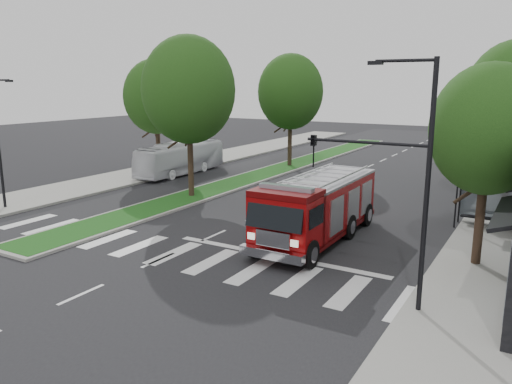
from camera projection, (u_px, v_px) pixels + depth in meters
ground at (214, 236)px, 24.18m from camera, size 140.00×140.00×0.00m
sidewalk_left at (138, 175)px, 39.78m from camera, size 5.00×80.00×0.15m
median at (279, 169)px, 42.28m from camera, size 3.00×50.00×0.15m
bus_shelter at (489, 189)px, 25.03m from camera, size 3.20×1.60×2.61m
tree_right_near at (489, 130)px, 18.97m from camera, size 4.40×4.40×8.05m
tree_median_near at (189, 90)px, 30.75m from camera, size 5.80×5.80×10.16m
tree_median_far at (291, 92)px, 42.59m from camera, size 5.60×5.60×9.72m
tree_left_mid at (156, 97)px, 39.91m from camera, size 5.20×5.20×9.16m
streetlight_right_near at (399, 168)px, 15.46m from camera, size 4.08×0.22×8.00m
streetlight_right_far at (499, 123)px, 34.90m from camera, size 2.11×0.20×8.00m
fire_engine at (317, 208)px, 23.23m from camera, size 2.88×9.23×3.20m
city_bus at (181, 158)px, 40.30m from camera, size 2.37×9.28×2.57m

